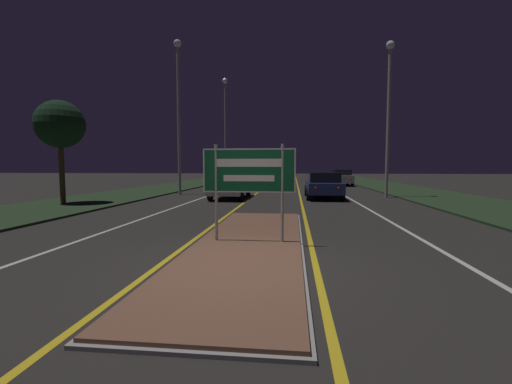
{
  "coord_description": "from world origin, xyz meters",
  "views": [
    {
      "loc": [
        1.01,
        -6.04,
        1.82
      ],
      "look_at": [
        0.0,
        3.2,
        1.12
      ],
      "focal_mm": 24.0,
      "sensor_mm": 36.0,
      "label": 1
    }
  ],
  "objects_px": {
    "car_receding_0": "(323,185)",
    "car_receding_1": "(341,177)",
    "car_approaching_1": "(258,177)",
    "streetlight_right_near": "(389,102)",
    "streetlight_left_near": "(178,100)",
    "highway_sign": "(249,174)",
    "streetlight_left_far": "(225,115)",
    "car_approaching_0": "(231,186)"
  },
  "relations": [
    {
      "from": "streetlight_left_near",
      "to": "car_approaching_1",
      "type": "bearing_deg",
      "value": 73.47
    },
    {
      "from": "car_receding_0",
      "to": "car_receding_1",
      "type": "relative_size",
      "value": 1.04
    },
    {
      "from": "streetlight_left_far",
      "to": "car_approaching_0",
      "type": "bearing_deg",
      "value": -77.76
    },
    {
      "from": "streetlight_left_near",
      "to": "car_approaching_1",
      "type": "xyz_separation_m",
      "value": [
        3.73,
        12.55,
        -5.21
      ]
    },
    {
      "from": "car_receding_1",
      "to": "car_approaching_1",
      "type": "xyz_separation_m",
      "value": [
        -8.02,
        0.95,
        -0.01
      ]
    },
    {
      "from": "streetlight_right_near",
      "to": "streetlight_left_near",
      "type": "bearing_deg",
      "value": 176.89
    },
    {
      "from": "streetlight_right_near",
      "to": "car_approaching_1",
      "type": "xyz_separation_m",
      "value": [
        -8.94,
        13.24,
        -4.7
      ]
    },
    {
      "from": "streetlight_right_near",
      "to": "car_approaching_1",
      "type": "distance_m",
      "value": 16.65
    },
    {
      "from": "streetlight_left_near",
      "to": "streetlight_right_near",
      "type": "distance_m",
      "value": 12.69
    },
    {
      "from": "streetlight_right_near",
      "to": "car_receding_1",
      "type": "relative_size",
      "value": 1.98
    },
    {
      "from": "streetlight_left_far",
      "to": "car_receding_1",
      "type": "bearing_deg",
      "value": -17.51
    },
    {
      "from": "highway_sign",
      "to": "streetlight_right_near",
      "type": "height_order",
      "value": "streetlight_right_near"
    },
    {
      "from": "streetlight_left_far",
      "to": "car_receding_1",
      "type": "relative_size",
      "value": 2.49
    },
    {
      "from": "streetlight_left_far",
      "to": "car_approaching_0",
      "type": "distance_m",
      "value": 18.96
    },
    {
      "from": "car_receding_1",
      "to": "streetlight_left_near",
      "type": "bearing_deg",
      "value": -135.35
    },
    {
      "from": "streetlight_right_near",
      "to": "car_approaching_1",
      "type": "bearing_deg",
      "value": 124.02
    },
    {
      "from": "streetlight_left_near",
      "to": "streetlight_right_near",
      "type": "bearing_deg",
      "value": -3.11
    },
    {
      "from": "streetlight_left_near",
      "to": "streetlight_left_far",
      "type": "distance_m",
      "value": 15.39
    },
    {
      "from": "car_receding_0",
      "to": "car_approaching_1",
      "type": "relative_size",
      "value": 1.15
    },
    {
      "from": "streetlight_right_near",
      "to": "car_approaching_1",
      "type": "relative_size",
      "value": 2.2
    },
    {
      "from": "streetlight_right_near",
      "to": "car_receding_0",
      "type": "distance_m",
      "value": 6.03
    },
    {
      "from": "car_receding_0",
      "to": "car_approaching_0",
      "type": "relative_size",
      "value": 1.0
    },
    {
      "from": "car_receding_0",
      "to": "car_receding_1",
      "type": "distance_m",
      "value": 13.42
    },
    {
      "from": "highway_sign",
      "to": "car_receding_1",
      "type": "relative_size",
      "value": 0.5
    },
    {
      "from": "car_receding_1",
      "to": "car_approaching_0",
      "type": "relative_size",
      "value": 0.96
    },
    {
      "from": "highway_sign",
      "to": "streetlight_right_near",
      "type": "bearing_deg",
      "value": 63.48
    },
    {
      "from": "streetlight_left_far",
      "to": "streetlight_right_near",
      "type": "height_order",
      "value": "streetlight_left_far"
    },
    {
      "from": "car_receding_0",
      "to": "highway_sign",
      "type": "bearing_deg",
      "value": -102.75
    },
    {
      "from": "highway_sign",
      "to": "car_receding_0",
      "type": "distance_m",
      "value": 12.36
    },
    {
      "from": "streetlight_right_near",
      "to": "car_approaching_0",
      "type": "distance_m",
      "value": 10.24
    },
    {
      "from": "car_receding_1",
      "to": "car_approaching_0",
      "type": "bearing_deg",
      "value": -120.51
    },
    {
      "from": "car_receding_1",
      "to": "car_receding_0",
      "type": "bearing_deg",
      "value": -101.97
    },
    {
      "from": "streetlight_left_near",
      "to": "car_receding_0",
      "type": "height_order",
      "value": "streetlight_left_near"
    },
    {
      "from": "streetlight_left_far",
      "to": "car_receding_0",
      "type": "height_order",
      "value": "streetlight_left_far"
    },
    {
      "from": "car_receding_0",
      "to": "car_receding_1",
      "type": "xyz_separation_m",
      "value": [
        2.78,
        13.13,
        0.0
      ]
    },
    {
      "from": "car_receding_0",
      "to": "car_receding_1",
      "type": "bearing_deg",
      "value": 78.03
    },
    {
      "from": "streetlight_left_near",
      "to": "car_receding_1",
      "type": "distance_m",
      "value": 17.31
    },
    {
      "from": "streetlight_left_near",
      "to": "car_receding_1",
      "type": "relative_size",
      "value": 2.16
    },
    {
      "from": "highway_sign",
      "to": "car_approaching_0",
      "type": "bearing_deg",
      "value": 102.48
    },
    {
      "from": "highway_sign",
      "to": "car_approaching_0",
      "type": "height_order",
      "value": "highway_sign"
    },
    {
      "from": "highway_sign",
      "to": "car_receding_1",
      "type": "bearing_deg",
      "value": 77.66
    },
    {
      "from": "highway_sign",
      "to": "car_approaching_1",
      "type": "distance_m",
      "value": 26.24
    }
  ]
}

